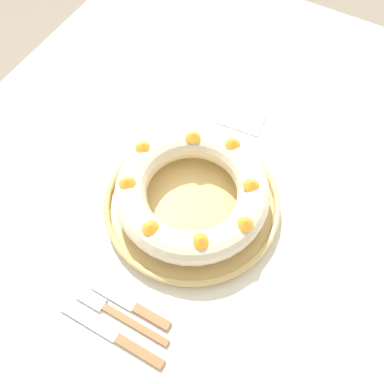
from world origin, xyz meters
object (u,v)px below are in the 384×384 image
at_px(fork, 116,313).
at_px(bundt_cake, 192,192).
at_px(serving_dish, 192,203).
at_px(serving_knife, 118,339).
at_px(cake_knife, 136,308).
at_px(napkin, 246,105).

bearing_deg(fork, bundt_cake, -3.67).
distance_m(serving_dish, fork, 0.25).
bearing_deg(bundt_cake, serving_dish, 77.70).
height_order(serving_dish, fork, serving_dish).
bearing_deg(serving_knife, bundt_cake, 8.71).
bearing_deg(fork, cake_knife, -45.85).
height_order(bundt_cake, napkin, bundt_cake).
relative_size(fork, cake_knife, 1.16).
distance_m(serving_dish, cake_knife, 0.23).
relative_size(serving_knife, cake_knife, 1.29).
bearing_deg(napkin, bundt_cake, -175.67).
relative_size(bundt_cake, cake_knife, 1.85).
height_order(serving_dish, napkin, serving_dish).
xyz_separation_m(bundt_cake, napkin, (0.29, 0.02, -0.06)).
relative_size(fork, napkin, 1.19).
bearing_deg(bundt_cake, serving_knife, -176.56).
bearing_deg(serving_dish, fork, 177.45).
bearing_deg(serving_knife, serving_dish, 8.71).
height_order(serving_knife, cake_knife, same).
xyz_separation_m(serving_knife, cake_knife, (0.06, 0.00, -0.00)).
distance_m(bundt_cake, cake_knife, 0.23).
bearing_deg(cake_knife, bundt_cake, 3.21).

